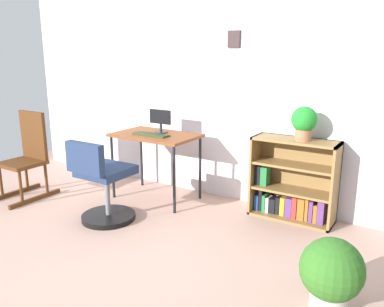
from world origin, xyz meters
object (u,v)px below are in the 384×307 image
Objects in this scene: bookshelf_low at (293,184)px; monitor at (160,120)px; desk at (156,140)px; office_chair at (103,186)px; keyboard at (151,135)px; potted_plant_floor at (331,272)px; rocking_chair at (28,155)px; potted_plant_on_shelf at (304,122)px.

monitor is at bearing -171.41° from bookshelf_low.
office_chair is (-0.04, -0.78, -0.31)m from desk.
keyboard is 1.54m from bookshelf_low.
monitor is at bearing 153.48° from potted_plant_floor.
monitor is at bearing 31.88° from rocking_chair.
rocking_chair is 3.40m from potted_plant_floor.
rocking_chair is 2.01× the size of potted_plant_floor.
office_chair is (-0.05, -0.69, -0.38)m from keyboard.
keyboard is 1.43m from rocking_chair.
rocking_chair reaches higher than desk.
rocking_chair reaches higher than keyboard.
office_chair is 1.72× the size of potted_plant_floor.
bookshelf_low is at bearing 148.44° from potted_plant_on_shelf.
bookshelf_low is 1.70× the size of potted_plant_floor.
bookshelf_low reaches higher than keyboard.
potted_plant_floor is (0.60, -1.22, -0.72)m from potted_plant_on_shelf.
monitor is 0.33× the size of bookshelf_low.
office_chair is 2.58× the size of potted_plant_on_shelf.
potted_plant_on_shelf is at bearing 116.12° from potted_plant_floor.
potted_plant_floor is (2.13, -0.98, -0.41)m from desk.
office_chair is at bearing -144.18° from bookshelf_low.
bookshelf_low is (1.48, 1.07, -0.02)m from office_chair.
office_chair reaches higher than bookshelf_low.
potted_plant_on_shelf is at bearing -31.56° from bookshelf_low.
desk is at bearing 95.48° from keyboard.
bookshelf_low is at bearing 35.82° from office_chair.
desk is 1.58m from potted_plant_on_shelf.
bookshelf_low reaches higher than potted_plant_floor.
desk is 1.45m from rocking_chair.
keyboard is at bearing 157.26° from potted_plant_floor.
monitor reaches higher than desk.
rocking_chair is at bearing 176.83° from office_chair.
rocking_chair is 1.18× the size of bookshelf_low.
office_chair is 2.18m from potted_plant_floor.
office_chair is at bearing -3.17° from rocking_chair.
potted_plant_on_shelf reaches higher than bookshelf_low.
keyboard is at bearing -84.52° from desk.
potted_plant_floor is at bearing -4.55° from rocking_chair.
keyboard is at bearing 26.14° from rocking_chair.
monitor reaches higher than potted_plant_floor.
bookshelf_low is (1.45, 0.29, -0.32)m from desk.
rocking_chair is at bearing -159.60° from bookshelf_low.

